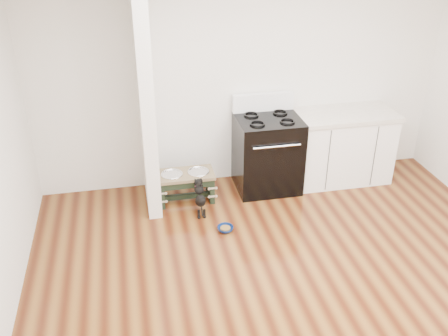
# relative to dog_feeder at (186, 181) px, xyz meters

# --- Properties ---
(ground) EXTENTS (5.00, 5.00, 0.00)m
(ground) POSITION_rel_dog_feeder_xyz_m (0.78, -2.03, -0.26)
(ground) COLOR #3F190B
(ground) RESTS_ON ground
(room_shell) EXTENTS (5.00, 5.00, 5.00)m
(room_shell) POSITION_rel_dog_feeder_xyz_m (0.78, -2.03, 1.36)
(room_shell) COLOR silver
(room_shell) RESTS_ON ground
(partition_wall) EXTENTS (0.15, 0.80, 2.70)m
(partition_wall) POSITION_rel_dog_feeder_xyz_m (-0.39, 0.07, 1.09)
(partition_wall) COLOR silver
(partition_wall) RESTS_ON ground
(oven_range) EXTENTS (0.76, 0.69, 1.14)m
(oven_range) POSITION_rel_dog_feeder_xyz_m (1.03, 0.13, 0.22)
(oven_range) COLOR black
(oven_range) RESTS_ON ground
(cabinet_run) EXTENTS (1.24, 0.64, 0.91)m
(cabinet_run) POSITION_rel_dog_feeder_xyz_m (2.01, 0.15, 0.19)
(cabinet_run) COLOR white
(cabinet_run) RESTS_ON ground
(dog_feeder) EXTENTS (0.67, 0.36, 0.38)m
(dog_feeder) POSITION_rel_dog_feeder_xyz_m (0.00, 0.00, 0.00)
(dog_feeder) COLOR black
(dog_feeder) RESTS_ON ground
(puppy) EXTENTS (0.12, 0.35, 0.41)m
(puppy) POSITION_rel_dog_feeder_xyz_m (0.12, -0.31, -0.04)
(puppy) COLOR black
(puppy) RESTS_ON ground
(floor_bowl) EXTENTS (0.18, 0.18, 0.05)m
(floor_bowl) POSITION_rel_dog_feeder_xyz_m (0.33, -0.72, -0.23)
(floor_bowl) COLOR navy
(floor_bowl) RESTS_ON ground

